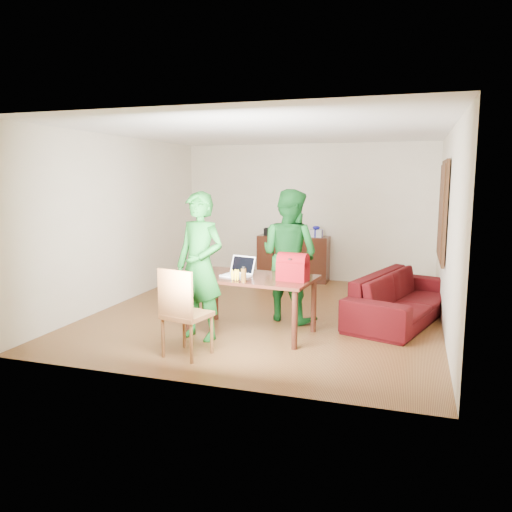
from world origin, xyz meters
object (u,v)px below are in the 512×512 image
(table, at_px, (251,283))
(laptop, at_px, (236,273))
(chair, at_px, (187,330))
(sofa, at_px, (402,297))
(person_far, at_px, (289,255))
(red_bag, at_px, (293,270))
(bottle, at_px, (244,274))
(person_near, at_px, (200,266))

(table, distance_m, laptop, 0.25)
(chair, height_order, sofa, chair)
(person_far, bearing_deg, laptop, 80.56)
(person_far, xyz_separation_m, red_bag, (0.26, -0.89, -0.04))
(table, distance_m, sofa, 2.27)
(person_far, distance_m, red_bag, 0.92)
(person_far, bearing_deg, bottle, 97.28)
(chair, bearing_deg, person_near, 112.17)
(sofa, bearing_deg, person_near, 141.57)
(table, bearing_deg, red_bag, -3.72)
(bottle, relative_size, sofa, 0.08)
(chair, bearing_deg, bottle, 67.27)
(person_far, bearing_deg, table, 89.30)
(chair, bearing_deg, laptop, 88.16)
(chair, height_order, laptop, chair)
(chair, distance_m, red_bag, 1.52)
(table, height_order, person_near, person_near)
(table, height_order, laptop, laptop)
(table, xyz_separation_m, red_bag, (0.58, -0.10, 0.23))
(person_near, relative_size, laptop, 4.52)
(table, relative_size, person_near, 0.92)
(person_far, bearing_deg, chair, 88.65)
(person_near, distance_m, laptop, 0.50)
(person_far, xyz_separation_m, laptop, (-0.51, -0.85, -0.13))
(bottle, bearing_deg, person_far, 76.13)
(laptop, height_order, bottle, laptop)
(chair, relative_size, person_far, 0.55)
(person_far, relative_size, laptop, 4.55)
(person_far, relative_size, bottle, 9.66)
(person_far, distance_m, sofa, 1.74)
(chair, xyz_separation_m, person_far, (0.76, 1.83, 0.64))
(person_near, bearing_deg, bottle, 14.66)
(chair, relative_size, sofa, 0.45)
(bottle, bearing_deg, table, 93.82)
(person_near, bearing_deg, sofa, 47.70)
(person_near, distance_m, person_far, 1.46)
(laptop, bearing_deg, table, 35.41)
(laptop, xyz_separation_m, bottle, (0.22, -0.31, 0.05))
(chair, relative_size, laptop, 2.51)
(chair, xyz_separation_m, person_near, (-0.11, 0.65, 0.63))
(red_bag, bearing_deg, table, 177.43)
(chair, bearing_deg, red_bag, 55.42)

